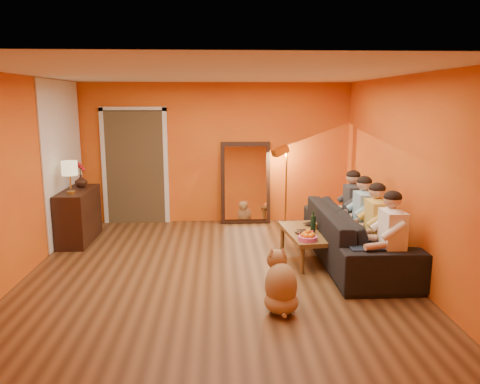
{
  "coord_description": "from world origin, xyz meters",
  "views": [
    {
      "loc": [
        0.06,
        -5.97,
        2.27
      ],
      "look_at": [
        0.35,
        0.5,
        1.0
      ],
      "focal_mm": 35.0,
      "sensor_mm": 36.0,
      "label": 1
    }
  ],
  "objects_px": {
    "dog": "(281,281)",
    "laptop": "(316,224)",
    "floor_lamp": "(286,187)",
    "coffee_table": "(308,245)",
    "sideboard": "(79,216)",
    "wine_bottle": "(313,222)",
    "vase": "(81,181)",
    "person_far_right": "(353,209)",
    "mirror_frame": "(245,183)",
    "person_mid_left": "(377,228)",
    "table_lamp": "(70,177)",
    "tumbler": "(315,226)",
    "person_mid_right": "(364,218)",
    "sofa": "(356,235)",
    "person_far_left": "(392,241)"
  },
  "relations": [
    {
      "from": "dog",
      "to": "laptop",
      "type": "bearing_deg",
      "value": 66.49
    },
    {
      "from": "floor_lamp",
      "to": "coffee_table",
      "type": "bearing_deg",
      "value": -110.05
    },
    {
      "from": "sideboard",
      "to": "wine_bottle",
      "type": "xyz_separation_m",
      "value": [
        3.63,
        -1.13,
        0.15
      ]
    },
    {
      "from": "floor_lamp",
      "to": "dog",
      "type": "distance_m",
      "value": 3.6
    },
    {
      "from": "vase",
      "to": "person_far_right",
      "type": "bearing_deg",
      "value": -10.35
    },
    {
      "from": "mirror_frame",
      "to": "person_mid_left",
      "type": "bearing_deg",
      "value": -59.92
    },
    {
      "from": "dog",
      "to": "table_lamp",
      "type": "bearing_deg",
      "value": 138.72
    },
    {
      "from": "coffee_table",
      "to": "dog",
      "type": "xyz_separation_m",
      "value": [
        -0.62,
        -1.66,
        0.13
      ]
    },
    {
      "from": "mirror_frame",
      "to": "laptop",
      "type": "height_order",
      "value": "mirror_frame"
    },
    {
      "from": "mirror_frame",
      "to": "tumbler",
      "type": "distance_m",
      "value": 2.25
    },
    {
      "from": "person_mid_right",
      "to": "sofa",
      "type": "bearing_deg",
      "value": -142.43
    },
    {
      "from": "vase",
      "to": "person_mid_left",
      "type": "bearing_deg",
      "value": -23.48
    },
    {
      "from": "mirror_frame",
      "to": "wine_bottle",
      "type": "relative_size",
      "value": 4.9
    },
    {
      "from": "sofa",
      "to": "person_mid_left",
      "type": "bearing_deg",
      "value": -163.89
    },
    {
      "from": "floor_lamp",
      "to": "sofa",
      "type": "bearing_deg",
      "value": -92.11
    },
    {
      "from": "mirror_frame",
      "to": "wine_bottle",
      "type": "xyz_separation_m",
      "value": [
        0.84,
        -2.21,
        -0.18
      ]
    },
    {
      "from": "sideboard",
      "to": "laptop",
      "type": "relative_size",
      "value": 3.4
    },
    {
      "from": "floor_lamp",
      "to": "person_mid_right",
      "type": "bearing_deg",
      "value": -87.8
    },
    {
      "from": "floor_lamp",
      "to": "person_far_left",
      "type": "bearing_deg",
      "value": -96.13
    },
    {
      "from": "sofa",
      "to": "person_far_right",
      "type": "xyz_separation_m",
      "value": [
        0.13,
        0.65,
        0.23
      ]
    },
    {
      "from": "laptop",
      "to": "vase",
      "type": "relative_size",
      "value": 1.64
    },
    {
      "from": "sofa",
      "to": "person_mid_left",
      "type": "distance_m",
      "value": 0.52
    },
    {
      "from": "person_far_left",
      "to": "wine_bottle",
      "type": "height_order",
      "value": "person_far_left"
    },
    {
      "from": "tumbler",
      "to": "vase",
      "type": "bearing_deg",
      "value": 161.88
    },
    {
      "from": "person_mid_right",
      "to": "table_lamp",
      "type": "bearing_deg",
      "value": 169.65
    },
    {
      "from": "vase",
      "to": "person_mid_right",
      "type": "bearing_deg",
      "value": -17.15
    },
    {
      "from": "person_mid_left",
      "to": "dog",
      "type": "bearing_deg",
      "value": -142.25
    },
    {
      "from": "person_far_left",
      "to": "person_mid_left",
      "type": "xyz_separation_m",
      "value": [
        0.0,
        0.55,
        0.0
      ]
    },
    {
      "from": "mirror_frame",
      "to": "dog",
      "type": "relative_size",
      "value": 2.22
    },
    {
      "from": "coffee_table",
      "to": "vase",
      "type": "height_order",
      "value": "vase"
    },
    {
      "from": "sofa",
      "to": "person_far_right",
      "type": "bearing_deg",
      "value": -11.31
    },
    {
      "from": "mirror_frame",
      "to": "person_mid_right",
      "type": "xyz_separation_m",
      "value": [
        1.58,
        -2.18,
        -0.15
      ]
    },
    {
      "from": "person_mid_right",
      "to": "person_mid_left",
      "type": "bearing_deg",
      "value": -90.0
    },
    {
      "from": "floor_lamp",
      "to": "wine_bottle",
      "type": "relative_size",
      "value": 4.65
    },
    {
      "from": "vase",
      "to": "dog",
      "type": "bearing_deg",
      "value": -45.28
    },
    {
      "from": "person_mid_left",
      "to": "wine_bottle",
      "type": "distance_m",
      "value": 0.9
    },
    {
      "from": "mirror_frame",
      "to": "coffee_table",
      "type": "bearing_deg",
      "value": -69.9
    },
    {
      "from": "floor_lamp",
      "to": "mirror_frame",
      "type": "bearing_deg",
      "value": 136.87
    },
    {
      "from": "person_mid_left",
      "to": "tumbler",
      "type": "bearing_deg",
      "value": 134.23
    },
    {
      "from": "table_lamp",
      "to": "floor_lamp",
      "type": "xyz_separation_m",
      "value": [
        3.52,
        1.1,
        -0.39
      ]
    },
    {
      "from": "coffee_table",
      "to": "person_far_left",
      "type": "relative_size",
      "value": 1.0
    },
    {
      "from": "person_far_left",
      "to": "vase",
      "type": "bearing_deg",
      "value": 150.74
    },
    {
      "from": "table_lamp",
      "to": "coffee_table",
      "type": "xyz_separation_m",
      "value": [
        3.58,
        -0.78,
        -0.9
      ]
    },
    {
      "from": "person_mid_left",
      "to": "sideboard",
      "type": "bearing_deg",
      "value": 159.33
    },
    {
      "from": "sideboard",
      "to": "person_far_right",
      "type": "bearing_deg",
      "value": -7.15
    },
    {
      "from": "person_far_left",
      "to": "tumbler",
      "type": "height_order",
      "value": "person_far_left"
    },
    {
      "from": "sideboard",
      "to": "wine_bottle",
      "type": "distance_m",
      "value": 3.81
    },
    {
      "from": "mirror_frame",
      "to": "sofa",
      "type": "height_order",
      "value": "mirror_frame"
    },
    {
      "from": "wine_bottle",
      "to": "person_mid_right",
      "type": "bearing_deg",
      "value": 2.52
    },
    {
      "from": "coffee_table",
      "to": "floor_lamp",
      "type": "xyz_separation_m",
      "value": [
        -0.06,
        1.88,
        0.51
      ]
    }
  ]
}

